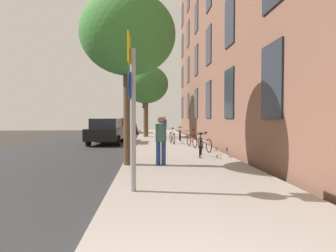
{
  "coord_description": "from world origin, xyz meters",
  "views": [
    {
      "loc": [
        -0.14,
        -1.57,
        1.68
      ],
      "look_at": [
        0.85,
        12.11,
        1.27
      ],
      "focal_mm": 29.43,
      "sensor_mm": 36.0,
      "label": 1
    }
  ],
  "objects_px": {
    "sign_post": "(132,103)",
    "traffic_light": "(145,110)",
    "bicycle_2": "(192,140)",
    "bicycle_4": "(180,135)",
    "car_0": "(107,131)",
    "pedestrian_1": "(164,126)",
    "bicycle_3": "(172,137)",
    "bicycle_1": "(205,144)",
    "tree_far": "(146,85)",
    "pedestrian_0": "(161,138)",
    "tree_near": "(128,36)",
    "car_1": "(128,126)",
    "bicycle_0": "(201,147)"
  },
  "relations": [
    {
      "from": "pedestrian_1",
      "to": "sign_post",
      "type": "bearing_deg",
      "value": -95.98
    },
    {
      "from": "bicycle_4",
      "to": "bicycle_3",
      "type": "bearing_deg",
      "value": -110.8
    },
    {
      "from": "pedestrian_1",
      "to": "bicycle_3",
      "type": "bearing_deg",
      "value": -86.55
    },
    {
      "from": "bicycle_4",
      "to": "car_0",
      "type": "relative_size",
      "value": 0.41
    },
    {
      "from": "tree_near",
      "to": "car_1",
      "type": "distance_m",
      "value": 20.28
    },
    {
      "from": "sign_post",
      "to": "pedestrian_1",
      "type": "xyz_separation_m",
      "value": [
        1.56,
        14.88,
        -0.91
      ]
    },
    {
      "from": "bicycle_4",
      "to": "tree_far",
      "type": "bearing_deg",
      "value": 118.14
    },
    {
      "from": "tree_far",
      "to": "bicycle_3",
      "type": "distance_m",
      "value": 7.45
    },
    {
      "from": "car_0",
      "to": "tree_near",
      "type": "bearing_deg",
      "value": -76.86
    },
    {
      "from": "bicycle_1",
      "to": "bicycle_4",
      "type": "relative_size",
      "value": 0.89
    },
    {
      "from": "sign_post",
      "to": "pedestrian_1",
      "type": "distance_m",
      "value": 14.99
    },
    {
      "from": "pedestrian_1",
      "to": "car_1",
      "type": "height_order",
      "value": "pedestrian_1"
    },
    {
      "from": "sign_post",
      "to": "tree_near",
      "type": "distance_m",
      "value": 4.12
    },
    {
      "from": "bicycle_0",
      "to": "bicycle_4",
      "type": "xyz_separation_m",
      "value": [
        0.01,
        7.35,
        0.01
      ]
    },
    {
      "from": "traffic_light",
      "to": "bicycle_3",
      "type": "relative_size",
      "value": 1.94
    },
    {
      "from": "bicycle_2",
      "to": "bicycle_3",
      "type": "distance_m",
      "value": 2.22
    },
    {
      "from": "tree_near",
      "to": "car_1",
      "type": "bearing_deg",
      "value": 94.15
    },
    {
      "from": "sign_post",
      "to": "tree_far",
      "type": "xyz_separation_m",
      "value": [
        0.16,
        16.87,
        2.41
      ]
    },
    {
      "from": "pedestrian_0",
      "to": "car_0",
      "type": "relative_size",
      "value": 0.37
    },
    {
      "from": "bicycle_3",
      "to": "tree_near",
      "type": "bearing_deg",
      "value": -105.97
    },
    {
      "from": "traffic_light",
      "to": "bicycle_1",
      "type": "height_order",
      "value": "traffic_light"
    },
    {
      "from": "tree_far",
      "to": "pedestrian_0",
      "type": "distance_m",
      "value": 14.1
    },
    {
      "from": "tree_near",
      "to": "pedestrian_0",
      "type": "height_order",
      "value": "tree_near"
    },
    {
      "from": "tree_near",
      "to": "car_1",
      "type": "relative_size",
      "value": 1.33
    },
    {
      "from": "tree_far",
      "to": "pedestrian_1",
      "type": "relative_size",
      "value": 3.51
    },
    {
      "from": "bicycle_3",
      "to": "pedestrian_1",
      "type": "distance_m",
      "value": 4.19
    },
    {
      "from": "bicycle_1",
      "to": "car_0",
      "type": "xyz_separation_m",
      "value": [
        -5.25,
        5.05,
        0.37
      ]
    },
    {
      "from": "traffic_light",
      "to": "pedestrian_0",
      "type": "xyz_separation_m",
      "value": [
        0.73,
        -17.37,
        -1.38
      ]
    },
    {
      "from": "bicycle_3",
      "to": "pedestrian_0",
      "type": "distance_m",
      "value": 7.64
    },
    {
      "from": "bicycle_4",
      "to": "pedestrian_0",
      "type": "bearing_deg",
      "value": -100.45
    },
    {
      "from": "tree_near",
      "to": "bicycle_1",
      "type": "relative_size",
      "value": 3.57
    },
    {
      "from": "car_1",
      "to": "pedestrian_1",
      "type": "bearing_deg",
      "value": -68.45
    },
    {
      "from": "traffic_light",
      "to": "bicycle_2",
      "type": "bearing_deg",
      "value": -77.43
    },
    {
      "from": "pedestrian_0",
      "to": "car_1",
      "type": "relative_size",
      "value": 0.37
    },
    {
      "from": "bicycle_3",
      "to": "pedestrian_1",
      "type": "height_order",
      "value": "pedestrian_1"
    },
    {
      "from": "sign_post",
      "to": "traffic_light",
      "type": "bearing_deg",
      "value": 89.91
    },
    {
      "from": "tree_far",
      "to": "pedestrian_0",
      "type": "height_order",
      "value": "tree_far"
    },
    {
      "from": "traffic_light",
      "to": "tree_near",
      "type": "height_order",
      "value": "tree_near"
    },
    {
      "from": "sign_post",
      "to": "tree_far",
      "type": "relative_size",
      "value": 0.56
    },
    {
      "from": "tree_near",
      "to": "tree_far",
      "type": "relative_size",
      "value": 0.96
    },
    {
      "from": "pedestrian_0",
      "to": "car_1",
      "type": "xyz_separation_m",
      "value": [
        -2.52,
        20.07,
        -0.19
      ]
    },
    {
      "from": "traffic_light",
      "to": "bicycle_3",
      "type": "xyz_separation_m",
      "value": [
        1.78,
        -9.82,
        -1.9
      ]
    },
    {
      "from": "bicycle_0",
      "to": "pedestrian_1",
      "type": "distance_m",
      "value": 9.77
    },
    {
      "from": "pedestrian_0",
      "to": "bicycle_0",
      "type": "bearing_deg",
      "value": 49.21
    },
    {
      "from": "tree_near",
      "to": "bicycle_4",
      "type": "height_order",
      "value": "tree_near"
    },
    {
      "from": "tree_near",
      "to": "pedestrian_1",
      "type": "xyz_separation_m",
      "value": [
        1.86,
        11.53,
        -3.3
      ]
    },
    {
      "from": "bicycle_3",
      "to": "pedestrian_1",
      "type": "bearing_deg",
      "value": 93.45
    },
    {
      "from": "tree_far",
      "to": "bicycle_3",
      "type": "xyz_separation_m",
      "value": [
        1.65,
        -6.13,
        -3.9
      ]
    },
    {
      "from": "tree_near",
      "to": "car_1",
      "type": "xyz_separation_m",
      "value": [
        -1.44,
        19.91,
        -3.54
      ]
    },
    {
      "from": "bicycle_0",
      "to": "pedestrian_0",
      "type": "relative_size",
      "value": 1.01
    }
  ]
}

